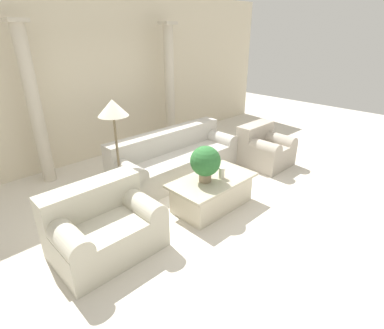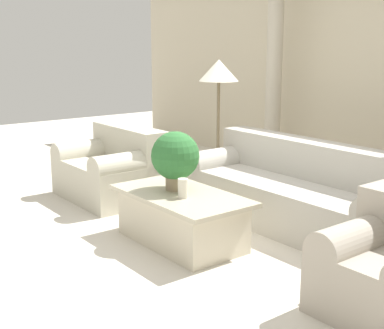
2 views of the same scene
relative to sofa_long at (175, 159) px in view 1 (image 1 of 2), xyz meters
name	(u,v)px [view 1 (image 1 of 2)]	position (x,y,z in m)	size (l,w,h in m)	color
ground_plane	(193,199)	(-0.38, -0.86, -0.33)	(16.00, 16.00, 0.00)	silver
wall_back	(97,78)	(-0.38, 1.88, 1.27)	(10.00, 0.06, 3.20)	beige
sofa_long	(175,159)	(0.00, 0.00, 0.00)	(2.44, 0.88, 0.81)	#B7B2A8
loveseat	(103,225)	(-1.98, -0.96, 0.01)	(1.22, 0.88, 0.81)	beige
coffee_table	(212,192)	(-0.32, -1.20, -0.09)	(1.31, 0.72, 0.46)	beige
potted_plant	(205,162)	(-0.45, -1.17, 0.44)	(0.44, 0.44, 0.54)	#937F60
pillar_candle	(222,173)	(-0.20, -1.27, 0.22)	(0.09, 0.09, 0.17)	silver
floor_lamp	(113,113)	(-1.18, -0.05, 1.06)	(0.44, 0.44, 1.59)	brown
column_left	(35,106)	(-1.75, 1.43, 1.01)	(0.30, 0.30, 2.64)	beige
column_right	(169,85)	(1.12, 1.43, 1.01)	(0.30, 0.30, 2.64)	beige
armchair	(264,148)	(1.61, -0.84, 0.01)	(0.85, 0.88, 0.78)	#ADA393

